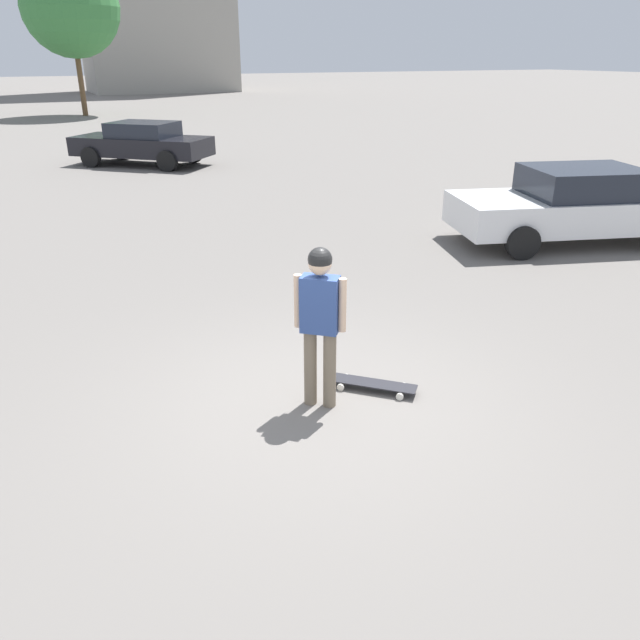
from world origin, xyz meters
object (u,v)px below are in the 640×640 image
skateboard (372,384)px  person (320,313)px  car_parked_far (142,143)px  car_parked_near (576,205)px

skateboard → person: bearing=45.1°
car_parked_far → person: bearing=127.4°
car_parked_near → car_parked_far: 14.01m
car_parked_far → skateboard: bearing=129.7°
person → car_parked_far: (-1.29, -16.22, -0.32)m
skateboard → car_parked_far: size_ratio=0.19×
car_parked_near → car_parked_far: size_ratio=1.11×
skateboard → car_parked_far: 16.22m
skateboard → car_parked_far: car_parked_far is taller
person → car_parked_far: size_ratio=0.38×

